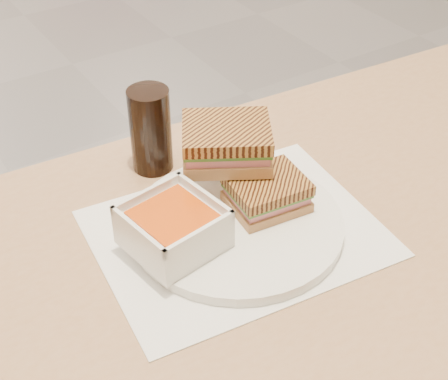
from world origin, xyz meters
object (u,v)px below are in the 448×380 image
plate (237,224)px  soup_bowl (173,229)px  panini_lower (267,193)px  cola_glass (151,130)px  main_table (319,281)px

plate → soup_bowl: soup_bowl is taller
soup_bowl → plate: bearing=-3.0°
plate → panini_lower: (0.05, 0.00, 0.03)m
soup_bowl → panini_lower: bearing=-0.5°
soup_bowl → cola_glass: size_ratio=0.96×
main_table → plate: 0.18m
cola_glass → soup_bowl: bearing=-109.9°
main_table → plate: bearing=151.4°
plate → cola_glass: cola_glass is taller
cola_glass → panini_lower: bearing=-67.5°
soup_bowl → cola_glass: 0.21m
main_table → soup_bowl: bearing=162.5°
main_table → soup_bowl: 0.27m
cola_glass → main_table: bearing=-61.7°
panini_lower → soup_bowl: bearing=179.5°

